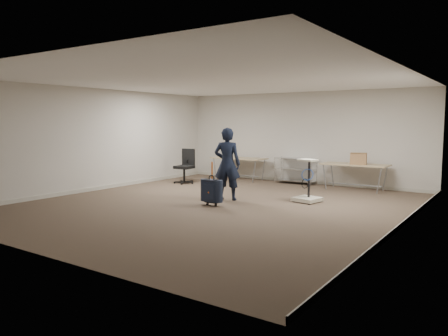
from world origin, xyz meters
The scene contains 10 objects.
ground centered at (0.00, 0.00, 0.00)m, with size 9.00×9.00×0.00m, color #433329.
room_shell centered at (0.00, 1.38, 0.05)m, with size 8.00×9.00×9.00m.
folding_table_left centered at (-1.90, 3.95, 0.68)m, with size 1.80×0.75×0.73m.
folding_table_right centered at (1.90, 3.95, 0.68)m, with size 1.80×0.75×0.73m.
wire_shelf centered at (0.00, 4.20, 0.44)m, with size 1.22×0.47×0.80m.
person centered at (-0.15, 0.67, 0.88)m, with size 0.64×0.42×1.75m, color black.
suitcase centered at (-0.03, -0.14, 0.34)m, with size 0.36×0.21×1.00m.
office_chair centered at (-2.86, 2.36, 0.32)m, with size 0.64×0.64×1.06m.
equipment_cart centered at (1.57, 1.51, 0.27)m, with size 0.65×0.65×1.02m.
cardboard_box centered at (2.02, 3.86, 0.89)m, with size 0.42×0.32×0.32m, color olive.
Camera 1 is at (5.69, -8.00, 1.88)m, focal length 35.00 mm.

